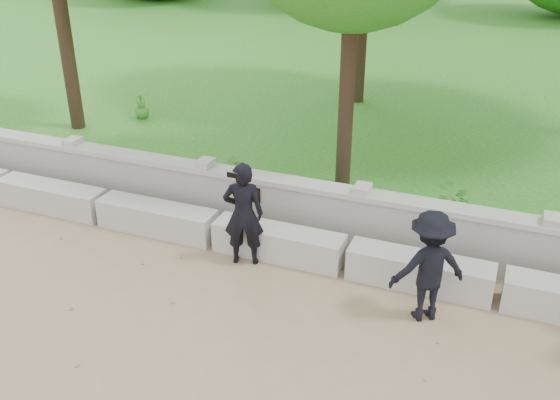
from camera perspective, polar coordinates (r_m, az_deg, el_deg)
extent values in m
plane|color=#8C7456|center=(8.02, -12.10, -10.33)|extent=(80.00, 80.00, 0.00)
cube|color=#235B15|center=(20.12, 10.32, 12.86)|extent=(40.00, 22.00, 0.25)
cube|color=#ADAAA3|center=(10.85, -20.17, 0.24)|extent=(1.90, 0.45, 0.45)
cube|color=#ADAAA3|center=(9.71, -11.18, -1.68)|extent=(1.90, 0.45, 0.45)
cube|color=#ADAAA3|center=(8.88, -0.15, -3.96)|extent=(1.90, 0.45, 0.45)
cube|color=#ADAAA3|center=(8.46, 12.62, -6.40)|extent=(1.90, 0.45, 0.45)
cube|color=#A2A099|center=(9.72, -4.10, 0.04)|extent=(12.50, 0.25, 0.82)
cube|color=#ADAAA3|center=(9.53, -4.18, 2.47)|extent=(12.50, 0.35, 0.08)
cube|color=black|center=(9.40, -2.85, 0.53)|extent=(0.36, 0.02, 0.24)
imported|color=black|center=(8.53, -3.36, -1.28)|extent=(0.64, 0.52, 1.52)
cube|color=black|center=(7.97, -4.41, 2.29)|extent=(0.14, 0.06, 0.07)
imported|color=black|center=(7.65, 13.45, -5.94)|extent=(1.07, 0.95, 1.44)
cylinder|color=#382619|center=(13.35, -19.21, 14.84)|extent=(0.28, 0.28, 4.20)
cylinder|color=#382619|center=(14.58, 7.55, 16.36)|extent=(0.27, 0.27, 3.93)
cylinder|color=#382619|center=(10.01, 6.19, 11.06)|extent=(0.25, 0.25, 3.68)
imported|color=#488D30|center=(10.39, -4.40, 2.54)|extent=(0.38, 0.38, 0.54)
imported|color=#488D30|center=(9.49, 15.89, -0.58)|extent=(0.76, 0.76, 0.64)
imported|color=#488D30|center=(14.01, -12.58, 8.51)|extent=(0.44, 0.45, 0.60)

